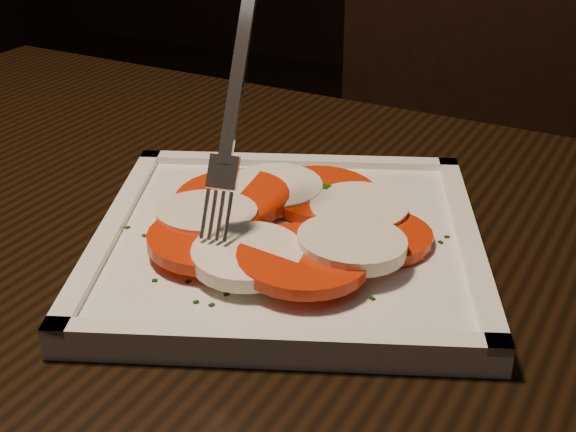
# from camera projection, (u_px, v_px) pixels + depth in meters

# --- Properties ---
(table) EXTENTS (1.24, 0.86, 0.75)m
(table) POSITION_uv_depth(u_px,v_px,m) (270.00, 430.00, 0.56)
(table) COLOR black
(table) RESTS_ON ground
(chair) EXTENTS (0.48, 0.48, 0.93)m
(chair) POSITION_uv_depth(u_px,v_px,m) (451.00, 140.00, 1.35)
(chair) COLOR black
(chair) RESTS_ON ground
(plate) EXTENTS (0.35, 0.35, 0.01)m
(plate) POSITION_uv_depth(u_px,v_px,m) (288.00, 244.00, 0.57)
(plate) COLOR white
(plate) RESTS_ON table
(caprese_salad) EXTENTS (0.22, 0.21, 0.03)m
(caprese_salad) POSITION_uv_depth(u_px,v_px,m) (288.00, 222.00, 0.57)
(caprese_salad) COLOR red
(caprese_salad) RESTS_ON plate
(fork) EXTENTS (0.05, 0.10, 0.16)m
(fork) POSITION_uv_depth(u_px,v_px,m) (240.00, 95.00, 0.53)
(fork) COLOR white
(fork) RESTS_ON caprese_salad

